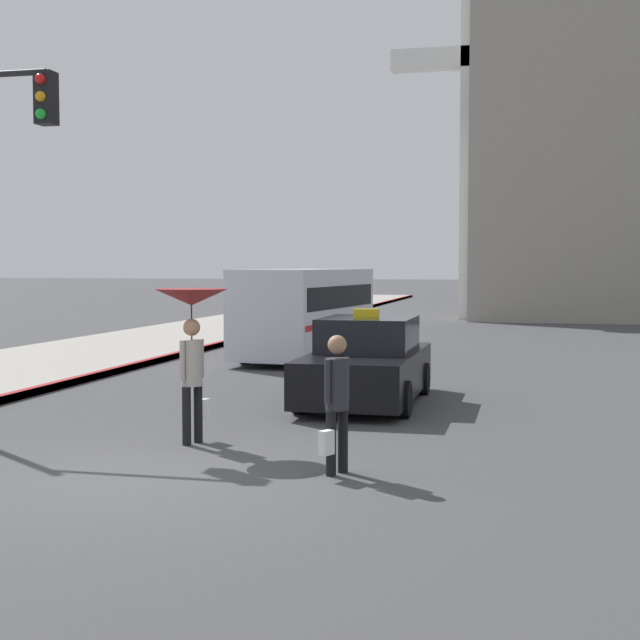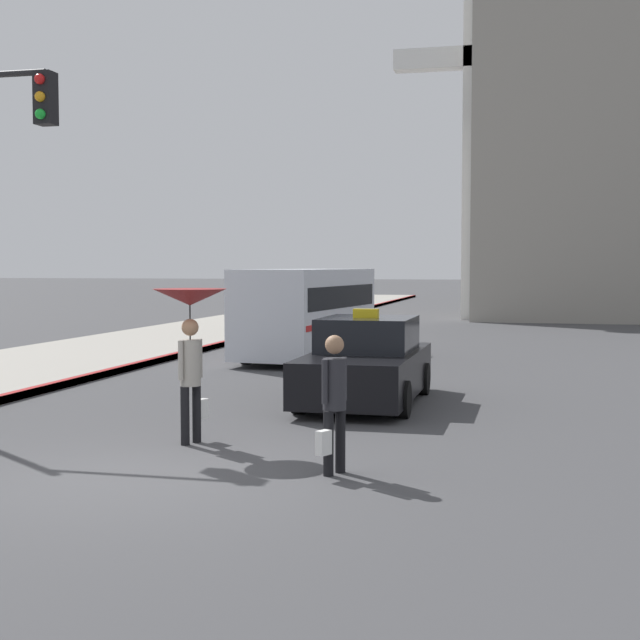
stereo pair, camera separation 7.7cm
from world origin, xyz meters
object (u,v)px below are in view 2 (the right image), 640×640
Objects in this scene: taxi at (366,364)px; monument_cross at (473,114)px; pedestrian_with_umbrella at (190,320)px; pedestrian_man at (334,397)px; ambulance_van at (307,309)px.

taxi is 0.26× the size of monument_cross.
pedestrian_with_umbrella is 1.30× the size of pedestrian_man.
ambulance_van reaches higher than pedestrian_man.
pedestrian_man is at bearing 112.23° from ambulance_van.
ambulance_van is at bearing -137.71° from pedestrian_man.
monument_cross reaches higher than pedestrian_with_umbrella.
monument_cross is at bearing -90.23° from taxi.
ambulance_van is 2.73× the size of pedestrian_with_umbrella.
pedestrian_with_umbrella reaches higher than pedestrian_man.
monument_cross is (2.98, 18.40, 7.92)m from ambulance_van.
pedestrian_man is at bearing -89.03° from monument_cross.
pedestrian_man is 0.10× the size of monument_cross.
pedestrian_with_umbrella is at bearing -93.05° from pedestrian_man.
taxi is 2.64× the size of pedestrian_man.
pedestrian_man is at bearing -95.95° from pedestrian_with_umbrella.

